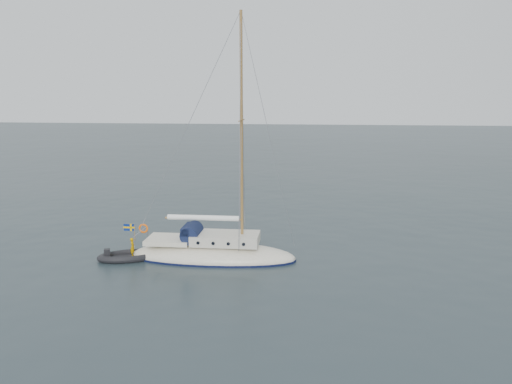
# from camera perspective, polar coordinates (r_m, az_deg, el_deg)

# --- Properties ---
(ground) EXTENTS (300.00, 300.00, 0.00)m
(ground) POSITION_cam_1_polar(r_m,az_deg,el_deg) (31.24, -0.21, -7.20)
(ground) COLOR black
(ground) RESTS_ON ground
(sailboat) EXTENTS (10.55, 3.16, 15.03)m
(sailboat) POSITION_cam_1_polar(r_m,az_deg,el_deg) (30.26, -4.95, -5.60)
(sailboat) COLOR white
(sailboat) RESTS_ON ground
(dinghy) EXTENTS (2.56, 1.16, 0.37)m
(dinghy) POSITION_cam_1_polar(r_m,az_deg,el_deg) (33.08, -4.50, -5.91)
(dinghy) COLOR #454449
(dinghy) RESTS_ON ground
(rib) EXTENTS (3.84, 1.75, 1.35)m
(rib) POSITION_cam_1_polar(r_m,az_deg,el_deg) (31.33, -14.28, -7.07)
(rib) COLOR black
(rib) RESTS_ON ground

